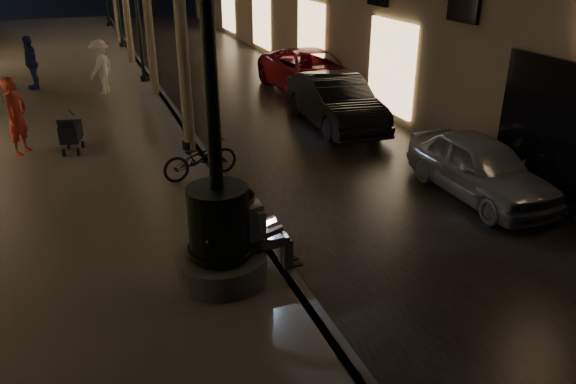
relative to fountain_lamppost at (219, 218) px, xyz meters
name	(u,v)px	position (x,y,z in m)	size (l,w,h in m)	color
ground	(157,92)	(1.00, 13.00, -1.21)	(120.00, 120.00, 0.00)	black
cobble_lane	(238,85)	(4.00, 13.00, -1.20)	(6.00, 45.00, 0.02)	black
promenade	(37,99)	(-3.00, 13.00, -1.11)	(8.00, 45.00, 0.20)	#67635B
curb_strip	(157,89)	(1.00, 13.00, -1.11)	(0.25, 45.00, 0.20)	#59595B
fountain_lamppost	(219,218)	(0.00, 0.00, 0.00)	(1.40, 1.40, 5.21)	#59595B
seated_man_laptop	(259,228)	(0.61, 0.00, -0.27)	(1.05, 0.35, 1.42)	tan
lamp_curb_a	(179,23)	(0.70, 6.00, 2.02)	(0.36, 0.36, 4.81)	black
stroller	(71,132)	(-1.97, 6.74, -0.50)	(0.56, 1.01, 1.02)	black
car_front	(480,167)	(5.93, 1.49, -0.58)	(1.50, 3.73, 1.27)	#9B9DA2
car_second	(335,101)	(5.21, 7.02, -0.48)	(1.55, 4.45, 1.47)	black
car_third	(311,72)	(6.14, 11.03, -0.48)	(2.41, 5.23, 1.45)	maroon
pedestrian_red	(17,116)	(-3.11, 7.14, -0.08)	(0.68, 0.45, 1.86)	#C03926
pedestrian_white	(101,67)	(-0.84, 12.62, -0.12)	(1.15, 0.66, 1.79)	white
pedestrian_blue	(31,62)	(-3.04, 14.15, -0.10)	(1.07, 0.45, 1.83)	navy
bicycle	(200,158)	(0.60, 4.08, -0.57)	(0.59, 1.68, 0.89)	black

